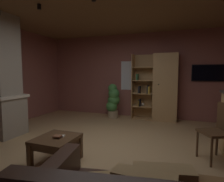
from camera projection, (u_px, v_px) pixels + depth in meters
floor at (104, 151)px, 3.36m from camera, size 6.15×5.75×0.02m
wall_back at (139, 76)px, 5.95m from camera, size 6.27×0.06×2.64m
window_pane_back at (132, 76)px, 5.99m from camera, size 0.73×0.01×0.92m
bookshelf_cabinet at (162, 88)px, 5.47m from camera, size 1.32×0.41×1.97m
coffee_table at (56, 143)px, 2.88m from camera, size 0.58×0.65×0.41m
table_book_0 at (61, 136)px, 2.90m from camera, size 0.13×0.10×0.02m
table_book_1 at (57, 136)px, 2.83m from camera, size 0.13×0.12×0.02m
dining_chair at (220, 128)px, 2.94m from camera, size 0.57×0.57×0.92m
potted_floor_plant at (113, 100)px, 5.84m from camera, size 0.42×0.40×1.07m
wall_mounted_tv at (208, 73)px, 5.21m from camera, size 0.83×0.06×0.47m
track_light_spot_1 at (39, 7)px, 3.30m from camera, size 0.07×0.07×0.09m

